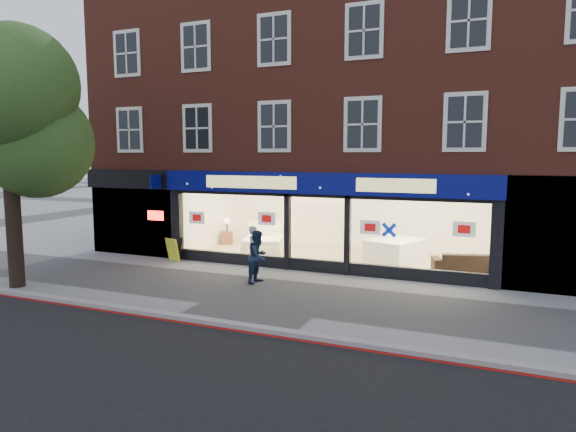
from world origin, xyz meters
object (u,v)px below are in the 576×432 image
Objects in this scene: sofa at (466,262)px; pedestrian_blue at (258,257)px; pedestrian_grey at (254,250)px; a_board at (174,249)px; mattress_stack at (395,250)px; display_bed at (264,243)px.

pedestrian_blue is at bearing 16.69° from sofa.
a_board is at bearing 87.74° from pedestrian_grey.
mattress_stack is 5.58m from pedestrian_blue.
pedestrian_grey is at bearing 7.45° from sofa.
sofa is 6.78m from pedestrian_blue.
display_bed is at bearing 26.85° from pedestrian_blue.
display_bed reaches higher than mattress_stack.
pedestrian_blue is at bearing -137.99° from pedestrian_grey.
display_bed is 0.97× the size of mattress_stack.
a_board is 0.54× the size of pedestrian_blue.
mattress_stack is at bearing -14.84° from display_bed.
mattress_stack is 1.47× the size of pedestrian_grey.
pedestrian_blue is at bearing -9.46° from a_board.
mattress_stack is 2.65m from sofa.
display_bed is 7.65m from sofa.
sofa is 1.35× the size of pedestrian_grey.
sofa is 1.33× the size of pedestrian_blue.
a_board reaches higher than sofa.
a_board is (-7.49, -2.87, -0.05)m from mattress_stack.
mattress_stack is at bearing 32.92° from a_board.
a_board is 3.74m from pedestrian_grey.
display_bed is at bearing -177.78° from mattress_stack.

